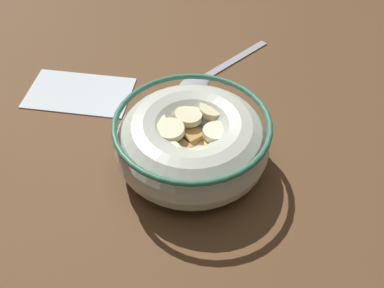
% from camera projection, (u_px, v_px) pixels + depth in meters
% --- Properties ---
extents(ground_plane, '(0.91, 0.91, 0.02)m').
position_uv_depth(ground_plane, '(192.00, 170.00, 0.53)').
color(ground_plane, brown).
extents(cereal_bowl, '(0.16, 0.16, 0.06)m').
position_uv_depth(cereal_bowl, '(192.00, 142.00, 0.50)').
color(cereal_bowl, beige).
rests_on(cereal_bowl, ground_plane).
extents(spoon, '(0.15, 0.10, 0.01)m').
position_uv_depth(spoon, '(206.00, 75.00, 0.63)').
color(spoon, '#A5A5AD').
rests_on(spoon, ground_plane).
extents(folded_napkin, '(0.15, 0.12, 0.00)m').
position_uv_depth(folded_napkin, '(79.00, 92.00, 0.61)').
color(folded_napkin, silver).
rests_on(folded_napkin, ground_plane).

